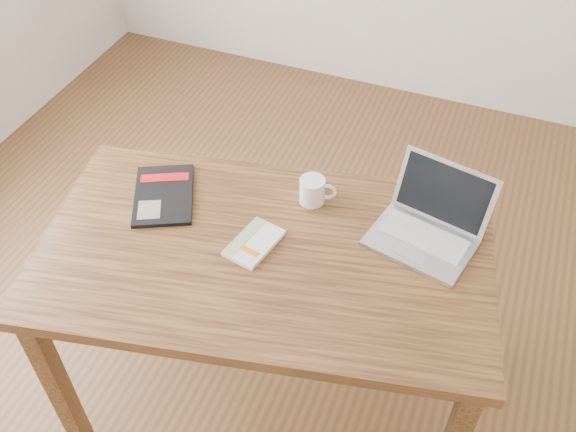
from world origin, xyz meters
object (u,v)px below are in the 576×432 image
at_px(white_guidebook, 254,243).
at_px(laptop, 429,224).
at_px(desk, 265,269).
at_px(black_guidebook, 164,195).
at_px(coffee_mug, 313,190).

relative_size(white_guidebook, laptop, 0.57).
relative_size(desk, laptop, 4.19).
distance_m(desk, black_guidebook, 0.41).
height_order(black_guidebook, laptop, laptop).
relative_size(black_guidebook, coffee_mug, 2.82).
height_order(desk, white_guidebook, white_guidebook).
distance_m(black_guidebook, coffee_mug, 0.47).
xyz_separation_m(desk, laptop, (0.43, 0.23, 0.13)).
bearing_deg(black_guidebook, coffee_mug, -7.06).
xyz_separation_m(white_guidebook, coffee_mug, (0.10, 0.24, 0.04)).
xyz_separation_m(black_guidebook, laptop, (0.81, 0.14, 0.04)).
distance_m(white_guidebook, black_guidebook, 0.36).
bearing_deg(black_guidebook, laptop, -16.33).
relative_size(laptop, coffee_mug, 3.00).
xyz_separation_m(black_guidebook, coffee_mug, (0.44, 0.15, 0.04)).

